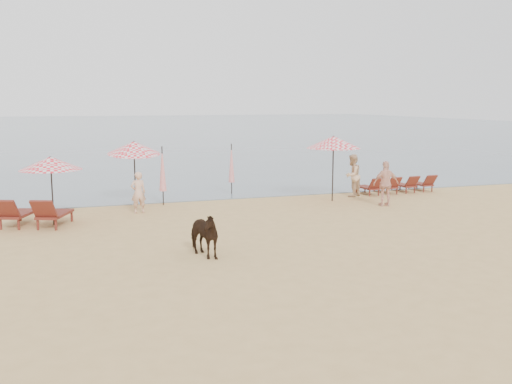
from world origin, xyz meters
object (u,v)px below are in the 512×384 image
at_px(umbrella_open_right, 333,142).
at_px(umbrella_closed_left, 162,169).
at_px(umbrella_closed_right, 231,163).
at_px(beachgoer_left, 138,192).
at_px(umbrella_open_left_b, 134,148).
at_px(beachgoer_right_b, 386,184).
at_px(umbrella_open_left_a, 51,163).
at_px(beachgoer_right_a, 352,175).
at_px(lounger_cluster_right, 397,185).
at_px(lounger_cluster_left, 34,213).
at_px(cow, 201,234).

relative_size(umbrella_open_right, umbrella_closed_left, 1.15).
distance_m(umbrella_closed_right, beachgoer_left, 5.33).
bearing_deg(umbrella_open_left_b, umbrella_open_right, -35.40).
xyz_separation_m(umbrella_open_right, umbrella_closed_right, (-3.49, 2.87, -1.04)).
distance_m(umbrella_closed_left, beachgoer_right_b, 8.74).
bearing_deg(umbrella_closed_left, umbrella_open_right, -10.14).
height_order(umbrella_open_left_a, umbrella_closed_left, umbrella_closed_left).
distance_m(umbrella_closed_left, beachgoer_right_a, 8.08).
bearing_deg(beachgoer_right_b, beachgoer_right_a, -78.75).
xyz_separation_m(umbrella_open_left_a, beachgoer_right_b, (12.26, -0.47, -1.16)).
xyz_separation_m(umbrella_open_left_a, umbrella_closed_left, (4.03, 2.43, -0.61)).
height_order(beachgoer_left, beachgoer_right_b, beachgoer_right_b).
distance_m(lounger_cluster_right, beachgoer_left, 11.57).
height_order(umbrella_closed_left, beachgoer_left, umbrella_closed_left).
xyz_separation_m(umbrella_open_left_b, umbrella_closed_left, (1.02, -0.43, -0.83)).
relative_size(beachgoer_left, beachgoer_right_a, 0.84).
bearing_deg(lounger_cluster_left, beachgoer_left, 41.88).
xyz_separation_m(umbrella_open_left_a, beachgoer_right_a, (12.08, 1.98, -1.14)).
distance_m(umbrella_closed_right, beachgoer_right_b, 6.75).
relative_size(lounger_cluster_left, beachgoer_left, 1.62).
xyz_separation_m(cow, beachgoer_right_a, (8.30, 7.40, 0.30)).
distance_m(lounger_cluster_right, umbrella_open_left_b, 11.60).
relative_size(lounger_cluster_right, umbrella_open_left_a, 1.54).
relative_size(umbrella_closed_right, cow, 1.54).
height_order(lounger_cluster_left, umbrella_open_left_b, umbrella_open_left_b).
relative_size(lounger_cluster_left, beachgoer_right_a, 1.36).
height_order(lounger_cluster_left, beachgoer_right_a, beachgoer_right_a).
distance_m(umbrella_open_left_a, umbrella_closed_right, 8.40).
height_order(umbrella_open_left_a, beachgoer_right_b, umbrella_open_left_a).
distance_m(umbrella_open_right, beachgoer_left, 8.04).
distance_m(lounger_cluster_left, cow, 6.81).
xyz_separation_m(lounger_cluster_left, umbrella_closed_right, (7.91, 4.31, 0.89)).
xyz_separation_m(lounger_cluster_left, umbrella_open_left_a, (0.60, 0.22, 1.57)).
bearing_deg(lounger_cluster_left, umbrella_open_left_a, 40.97).
relative_size(umbrella_open_left_a, beachgoer_left, 1.49).
bearing_deg(lounger_cluster_right, beachgoer_right_b, -133.27).
bearing_deg(umbrella_closed_left, beachgoer_left, -130.16).
distance_m(lounger_cluster_left, umbrella_open_left_a, 1.69).
bearing_deg(beachgoer_left, umbrella_open_left_b, -100.04).
distance_m(umbrella_open_left_b, umbrella_closed_right, 4.56).
xyz_separation_m(umbrella_open_left_a, beachgoer_left, (2.92, 1.12, -1.28)).
bearing_deg(beachgoer_left, lounger_cluster_left, 13.49).
bearing_deg(beachgoer_right_a, lounger_cluster_right, 152.95).
xyz_separation_m(lounger_cluster_left, cow, (4.39, -5.21, 0.13)).
bearing_deg(beachgoer_right_a, beachgoer_right_b, 62.10).
distance_m(umbrella_open_left_a, beachgoer_right_a, 12.30).
distance_m(lounger_cluster_right, beachgoer_right_b, 3.47).
xyz_separation_m(lounger_cluster_left, beachgoer_right_b, (12.86, -0.25, 0.40)).
height_order(umbrella_open_right, beachgoer_right_a, umbrella_open_right).
distance_m(umbrella_closed_left, beachgoer_left, 1.85).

